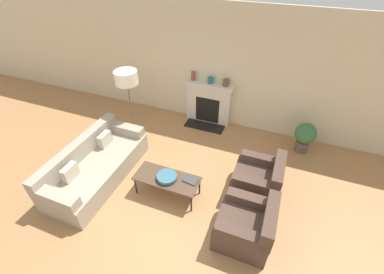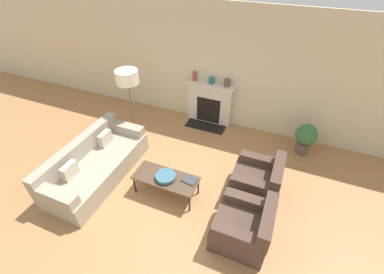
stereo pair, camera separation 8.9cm
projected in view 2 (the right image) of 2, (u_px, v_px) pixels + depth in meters
name	position (u px, v px, depth m)	size (l,w,h in m)	color
ground_plane	(157.00, 206.00, 4.69)	(18.00, 18.00, 0.00)	#A87547
wall_back	(215.00, 68.00, 6.07)	(18.00, 0.06, 2.90)	beige
fireplace	(210.00, 104.00, 6.54)	(1.25, 0.59, 1.10)	beige
couch	(96.00, 165.00, 5.14)	(0.96, 2.26, 0.78)	#9E937F
armchair_near	(244.00, 227.00, 4.01)	(0.85, 0.85, 0.82)	#4C382D
armchair_far	(257.00, 181.00, 4.76)	(0.85, 0.85, 0.82)	#4C382D
coffee_table	(166.00, 179.00, 4.71)	(1.20, 0.50, 0.42)	#4C3828
bowl	(166.00, 176.00, 4.64)	(0.37, 0.37, 0.08)	#38667A
book	(189.00, 180.00, 4.62)	(0.29, 0.22, 0.02)	#38383D
floor_lamp	(128.00, 81.00, 5.48)	(0.49, 0.49, 1.70)	brown
mantel_vase_left	(194.00, 76.00, 6.27)	(0.10, 0.10, 0.22)	brown
mantel_vase_center_left	(211.00, 80.00, 6.16)	(0.14, 0.14, 0.15)	#28666B
mantel_vase_center_right	(227.00, 83.00, 6.04)	(0.15, 0.15, 0.16)	brown
potted_plant	(306.00, 137.00, 5.63)	(0.47, 0.47, 0.72)	brown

